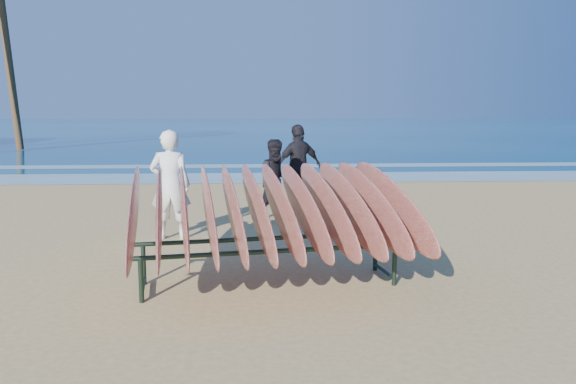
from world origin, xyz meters
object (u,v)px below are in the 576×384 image
person_dark_a (277,180)px  person_dark_b (299,167)px  person_white (170,185)px  surfboard_rack (269,209)px

person_dark_a → person_dark_b: bearing=43.4°
person_dark_a → person_dark_b: 1.27m
person_dark_b → person_white: bearing=24.1°
person_white → surfboard_rack: bearing=121.8°
person_dark_a → person_dark_b: person_dark_b is taller
surfboard_rack → person_dark_b: bearing=73.1°
surfboard_rack → person_white: size_ratio=2.00×
person_white → person_dark_a: bearing=-139.6°
person_white → person_dark_b: size_ratio=1.00×
person_white → person_dark_b: bearing=-130.3°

